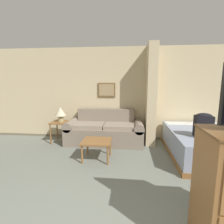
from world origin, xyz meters
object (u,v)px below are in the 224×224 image
object	(u,v)px
couch	(105,131)
backpack	(203,125)
coffee_table	(97,143)
bed	(203,143)
table_lamp	(60,112)

from	to	relation	value
couch	backpack	xyz separation A→B (m)	(2.10, -1.05, 0.48)
coffee_table	bed	world-z (taller)	bed
table_lamp	bed	size ratio (longest dim) A/B	0.20
coffee_table	backpack	xyz separation A→B (m)	(2.12, 0.00, 0.45)
bed	backpack	size ratio (longest dim) A/B	4.31
table_lamp	bed	distance (m)	3.60
couch	table_lamp	world-z (taller)	table_lamp
coffee_table	bed	bearing A→B (deg)	10.20
coffee_table	table_lamp	distance (m)	1.63
coffee_table	backpack	world-z (taller)	backpack
bed	coffee_table	bearing A→B (deg)	-169.80
coffee_table	backpack	size ratio (longest dim) A/B	1.27
couch	coffee_table	size ratio (longest dim) A/B	3.41
table_lamp	coffee_table	bearing A→B (deg)	-40.47
couch	coffee_table	xyz separation A→B (m)	(-0.02, -1.06, 0.03)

